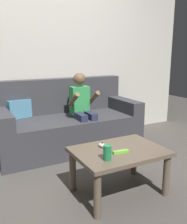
% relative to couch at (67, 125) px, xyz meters
% --- Properties ---
extents(ground_plane, '(8.80, 8.80, 0.00)m').
position_rel_couch_xyz_m(ground_plane, '(-0.07, -1.18, -0.31)').
color(ground_plane, '#4C4742').
extents(wall_back, '(4.40, 0.05, 2.50)m').
position_rel_couch_xyz_m(wall_back, '(-0.07, 0.39, 0.94)').
color(wall_back, beige).
rests_on(wall_back, ground).
extents(couch, '(1.84, 0.80, 0.90)m').
position_rel_couch_xyz_m(couch, '(0.00, 0.00, 0.00)').
color(couch, '#38383D').
rests_on(couch, ground).
extents(person_seated_on_couch, '(0.33, 0.41, 0.99)m').
position_rel_couch_xyz_m(person_seated_on_couch, '(0.15, -0.19, 0.26)').
color(person_seated_on_couch, '#282D47').
rests_on(person_seated_on_couch, ground).
extents(coffee_table, '(0.79, 0.57, 0.41)m').
position_rel_couch_xyz_m(coffee_table, '(-0.02, -1.28, 0.03)').
color(coffee_table, brown).
rests_on(coffee_table, ground).
extents(game_remote_lime_near_edge, '(0.14, 0.06, 0.03)m').
position_rel_couch_xyz_m(game_remote_lime_near_edge, '(-0.05, -1.35, 0.11)').
color(game_remote_lime_near_edge, '#72C638').
rests_on(game_remote_lime_near_edge, coffee_table).
extents(nunchuk_white, '(0.07, 0.10, 0.05)m').
position_rel_couch_xyz_m(nunchuk_white, '(-0.13, -1.17, 0.12)').
color(nunchuk_white, white).
rests_on(nunchuk_white, coffee_table).
extents(soda_can, '(0.07, 0.07, 0.12)m').
position_rel_couch_xyz_m(soda_can, '(-0.22, -1.42, 0.16)').
color(soda_can, '#1E7F47').
rests_on(soda_can, coffee_table).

